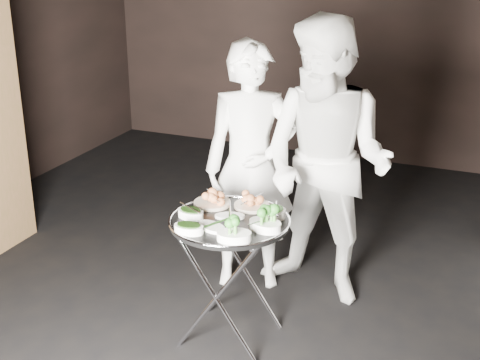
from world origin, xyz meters
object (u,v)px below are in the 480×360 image
at_px(tray_stand, 230,274).
at_px(waiter_right, 326,164).
at_px(waiter_left, 251,168).
at_px(serving_tray, 230,221).

xyz_separation_m(tray_stand, waiter_right, (0.35, 0.71, 0.49)).
height_order(waiter_left, waiter_right, waiter_right).
height_order(tray_stand, waiter_right, waiter_right).
relative_size(tray_stand, waiter_right, 0.41).
bearing_deg(waiter_left, tray_stand, -100.30).
bearing_deg(tray_stand, waiter_left, 102.14).
height_order(serving_tray, waiter_right, waiter_right).
bearing_deg(serving_tray, waiter_left, 102.14).
distance_m(serving_tray, waiter_left, 0.70).
height_order(serving_tray, waiter_left, waiter_left).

